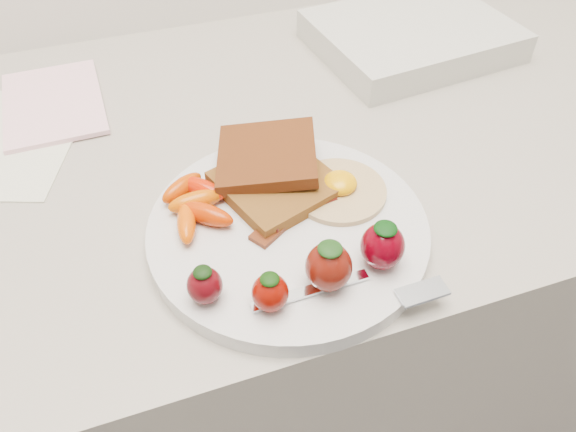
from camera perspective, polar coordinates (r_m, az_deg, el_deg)
name	(u,v)px	position (r m, az deg, el deg)	size (l,w,h in m)	color
counter	(256,345)	(1.01, -3.30, -12.96)	(2.00, 0.60, 0.90)	gray
plate	(288,230)	(0.54, 0.00, -1.41)	(0.27, 0.27, 0.02)	silver
toast_lower	(277,184)	(0.57, -1.16, 3.30)	(0.10, 0.10, 0.01)	#50280D
toast_upper	(267,155)	(0.58, -2.15, 6.16)	(0.10, 0.10, 0.01)	black
fried_egg	(339,189)	(0.57, 5.22, 2.80)	(0.12, 0.12, 0.02)	beige
bacon_strips	(289,209)	(0.54, 0.07, 0.71)	(0.10, 0.08, 0.01)	black
baby_carrots	(195,203)	(0.55, -9.43, 1.35)	(0.07, 0.10, 0.02)	#D45700
strawberries	(319,266)	(0.47, 3.17, -5.10)	(0.19, 0.06, 0.05)	#4C060C
fork	(361,291)	(0.48, 7.47, -7.58)	(0.16, 0.05, 0.00)	white
paper_sheet	(7,141)	(0.74, -26.64, 6.86)	(0.15, 0.21, 0.00)	silver
notepad	(53,103)	(0.78, -22.75, 10.56)	(0.12, 0.17, 0.01)	#FFC2D1
appliance	(411,36)	(0.85, 12.43, 17.43)	(0.26, 0.21, 0.04)	beige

